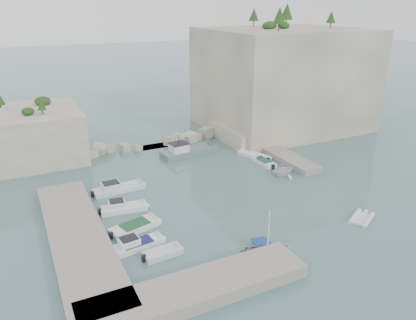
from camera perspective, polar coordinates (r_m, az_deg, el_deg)
name	(u,v)px	position (r m, az deg, el deg)	size (l,w,h in m)	color
ground	(231,202)	(46.10, 3.31, -5.91)	(400.00, 400.00, 0.00)	slate
cliff_east	(282,79)	(74.00, 10.42, 11.16)	(26.00, 22.00, 17.00)	beige
cliff_terrace	(247,133)	(66.18, 5.53, 3.76)	(8.00, 10.00, 2.50)	beige
outcrop_west	(22,136)	(63.06, -24.73, 3.13)	(16.00, 14.00, 7.00)	beige
quay_west	(78,238)	(40.32, -17.86, -10.39)	(5.00, 24.00, 1.10)	#9E9689
quay_south	(198,289)	(32.56, -1.48, -17.68)	(18.00, 4.00, 1.10)	#9E9689
ledge_east	(278,153)	(60.46, 9.86, 0.98)	(3.00, 16.00, 0.80)	#9E9689
breakwater	(157,142)	(64.08, -7.15, 2.59)	(28.00, 3.00, 1.40)	beige
motorboat_a	(119,191)	(49.77, -12.39, -4.26)	(6.69, 1.99, 1.40)	silver
motorboat_b	(124,210)	(45.17, -11.69, -6.96)	(5.40, 1.77, 1.40)	white
motorboat_c	(135,229)	(41.51, -10.22, -9.53)	(5.53, 2.01, 0.70)	white
motorboat_d	(138,248)	(38.62, -9.88, -12.06)	(5.55, 1.65, 1.40)	white
motorboat_e	(163,255)	(37.30, -6.35, -13.18)	(3.80, 1.56, 0.70)	silver
rowboat	(267,255)	(37.55, 8.32, -13.02)	(3.28, 4.59, 0.95)	silver
inflatable_dinghy	(361,220)	(45.34, 20.76, -7.87)	(3.64, 1.76, 0.44)	silver
tender_east_a	(283,175)	(53.76, 10.46, -2.14)	(3.11, 3.61, 1.90)	white
tender_east_b	(264,164)	(57.11, 7.86, -0.56)	(4.41, 1.50, 0.70)	white
tender_east_c	(254,157)	(59.47, 6.48, 0.41)	(5.58, 1.80, 0.70)	white
tender_east_d	(250,149)	(62.82, 5.98, 1.58)	(1.86, 4.93, 1.91)	silver
work_boat	(189,154)	(60.22, -2.68, 0.79)	(9.26, 2.73, 2.20)	slate
rowboat_mast	(269,230)	(36.18, 8.54, -9.65)	(0.10, 0.10, 4.20)	white
vegetation	(255,23)	(71.23, 6.70, 18.62)	(53.48, 13.88, 13.40)	#1E4219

